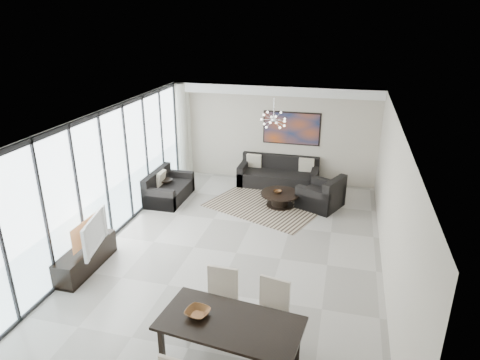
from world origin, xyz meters
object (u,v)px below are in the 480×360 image
(coffee_table, at_px, (280,198))
(dining_table, at_px, (230,327))
(sofa_main, at_px, (278,176))
(tv_console, at_px, (86,258))
(television, at_px, (89,233))

(coffee_table, xyz_separation_m, dining_table, (0.22, -5.73, 0.54))
(sofa_main, bearing_deg, tv_console, -119.03)
(television, height_order, dining_table, television)
(tv_console, height_order, television, television)
(coffee_table, relative_size, tv_console, 0.65)
(coffee_table, distance_m, dining_table, 5.76)
(dining_table, bearing_deg, coffee_table, 92.17)
(dining_table, bearing_deg, television, 151.70)
(sofa_main, height_order, tv_console, sofa_main)
(sofa_main, bearing_deg, dining_table, -85.98)
(coffee_table, bearing_deg, television, -128.34)
(tv_console, height_order, dining_table, dining_table)
(sofa_main, relative_size, tv_console, 1.44)
(coffee_table, distance_m, sofa_main, 1.47)
(coffee_table, distance_m, television, 5.06)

